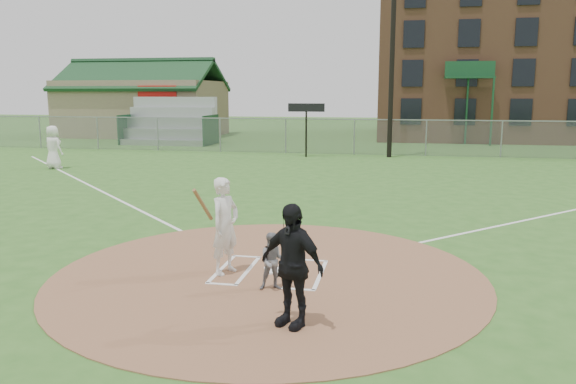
% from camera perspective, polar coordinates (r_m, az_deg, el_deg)
% --- Properties ---
extents(ground, '(140.00, 140.00, 0.00)m').
position_cam_1_polar(ground, '(11.09, -1.98, -8.42)').
color(ground, '#316321').
rests_on(ground, ground).
extents(dirt_circle, '(8.40, 8.40, 0.02)m').
position_cam_1_polar(dirt_circle, '(11.08, -1.98, -8.38)').
color(dirt_circle, '#966647').
rests_on(dirt_circle, ground).
extents(home_plate, '(0.54, 0.54, 0.03)m').
position_cam_1_polar(home_plate, '(11.26, -1.27, -7.95)').
color(home_plate, white).
rests_on(home_plate, dirt_circle).
extents(foul_line_third, '(17.04, 17.04, 0.01)m').
position_cam_1_polar(foul_line_third, '(22.62, -19.39, 0.58)').
color(foul_line_third, white).
rests_on(foul_line_third, ground).
extents(catcher, '(0.60, 0.52, 1.05)m').
position_cam_1_polar(catcher, '(10.10, -1.51, -7.05)').
color(catcher, slate).
rests_on(catcher, dirt_circle).
extents(umpire, '(1.20, 0.91, 1.90)m').
position_cam_1_polar(umpire, '(8.48, 0.36, -7.43)').
color(umpire, black).
rests_on(umpire, dirt_circle).
extents(ondeck_player, '(1.13, 0.92, 2.00)m').
position_cam_1_polar(ondeck_player, '(28.32, -22.74, 4.22)').
color(ondeck_player, white).
rests_on(ondeck_player, ground).
extents(batters_boxes, '(2.08, 1.88, 0.01)m').
position_cam_1_polar(batters_boxes, '(11.22, -1.81, -8.07)').
color(batters_boxes, white).
rests_on(batters_boxes, dirt_circle).
extents(batter_at_plate, '(0.75, 1.11, 1.89)m').
position_cam_1_polar(batter_at_plate, '(10.97, -6.42, -3.41)').
color(batter_at_plate, white).
rests_on(batter_at_plate, dirt_circle).
extents(outfield_fence, '(56.08, 0.08, 2.03)m').
position_cam_1_polar(outfield_fence, '(32.43, 6.75, 5.60)').
color(outfield_fence, slate).
rests_on(outfield_fence, ground).
extents(bleachers, '(6.08, 3.20, 3.20)m').
position_cam_1_polar(bleachers, '(39.60, -12.01, 7.09)').
color(bleachers, '#B7BABF').
rests_on(bleachers, ground).
extents(clubhouse, '(12.20, 8.71, 6.23)m').
position_cam_1_polar(clubhouse, '(47.81, -14.44, 8.43)').
color(clubhouse, gray).
rests_on(clubhouse, ground).
extents(light_pole, '(1.20, 0.30, 12.22)m').
position_cam_1_polar(light_pole, '(31.40, 10.61, 15.58)').
color(light_pole, black).
rests_on(light_pole, ground).
extents(scoreboard_sign, '(2.00, 0.10, 2.93)m').
position_cam_1_polar(scoreboard_sign, '(30.85, 1.87, 7.99)').
color(scoreboard_sign, black).
rests_on(scoreboard_sign, ground).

